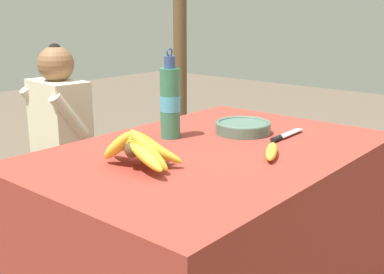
% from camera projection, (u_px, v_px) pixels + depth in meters
% --- Properties ---
extents(market_counter, '(1.24, 0.85, 0.76)m').
position_uv_depth(market_counter, '(211.00, 250.00, 1.74)').
color(market_counter, maroon).
rests_on(market_counter, ground_plane).
extents(banana_bunch_ripe, '(0.19, 0.31, 0.13)m').
position_uv_depth(banana_bunch_ripe, '(139.00, 147.00, 1.43)').
color(banana_bunch_ripe, '#4C381E').
rests_on(banana_bunch_ripe, market_counter).
extents(serving_bowl, '(0.21, 0.21, 0.05)m').
position_uv_depth(serving_bowl, '(243.00, 127.00, 1.83)').
color(serving_bowl, '#4C6B5B').
rests_on(serving_bowl, market_counter).
extents(water_bottle, '(0.07, 0.07, 0.33)m').
position_uv_depth(water_bottle, '(170.00, 102.00, 1.74)').
color(water_bottle, '#337556').
rests_on(water_bottle, market_counter).
extents(loose_banana_front, '(0.18, 0.12, 0.04)m').
position_uv_depth(loose_banana_front, '(272.00, 151.00, 1.54)').
color(loose_banana_front, gold).
rests_on(loose_banana_front, market_counter).
extents(knife, '(0.21, 0.03, 0.02)m').
position_uv_depth(knife, '(283.00, 136.00, 1.76)').
color(knife, '#BCBCC1').
rests_on(knife, market_counter).
extents(wooden_bench, '(1.33, 0.32, 0.42)m').
position_uv_depth(wooden_bench, '(53.00, 177.00, 2.60)').
color(wooden_bench, brown).
rests_on(wooden_bench, ground_plane).
extents(seated_vendor, '(0.43, 0.41, 1.06)m').
position_uv_depth(seated_vendor, '(52.00, 131.00, 2.51)').
color(seated_vendor, '#473828').
rests_on(seated_vendor, ground_plane).
extents(support_post_far, '(0.10, 0.10, 2.56)m').
position_uv_depth(support_post_far, '(180.00, 2.00, 3.50)').
color(support_post_far, brown).
rests_on(support_post_far, ground_plane).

